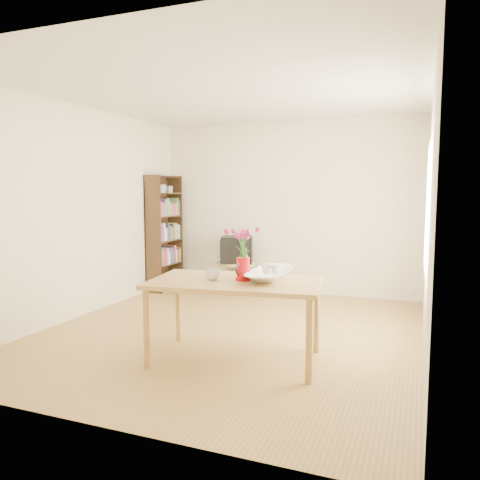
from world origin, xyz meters
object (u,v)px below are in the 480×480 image
at_px(pitcher, 243,270).
at_px(television, 237,249).
at_px(bowl, 270,253).
at_px(mug, 212,274).
at_px(table, 235,288).

height_order(pitcher, television, pitcher).
bearing_deg(television, bowl, -79.72).
bearing_deg(pitcher, television, 122.65).
xyz_separation_m(mug, bowl, (0.48, 0.25, 0.19)).
height_order(pitcher, mug, pitcher).
distance_m(bowl, television, 2.91).
bearing_deg(mug, bowl, 179.90).
distance_m(mug, television, 2.94).
distance_m(mug, bowl, 0.57).
height_order(pitcher, bowl, bowl).
distance_m(pitcher, bowl, 0.30).
bearing_deg(pitcher, bowl, 48.57).
distance_m(table, pitcher, 0.18).
xyz_separation_m(table, pitcher, (0.06, 0.03, 0.17)).
bearing_deg(bowl, pitcher, -141.43).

